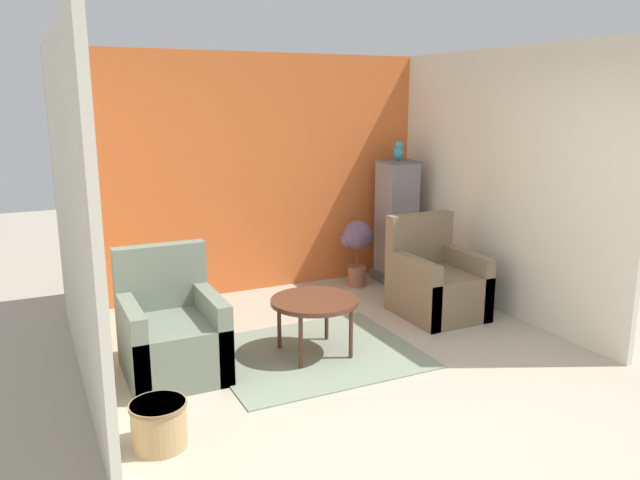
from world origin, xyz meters
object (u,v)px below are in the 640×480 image
(armchair_right, at_px, (435,285))
(birdcage, at_px, (396,223))
(armchair_left, at_px, (172,336))
(coffee_table, at_px, (314,304))
(potted_plant, at_px, (357,243))
(parrot, at_px, (398,151))
(wicker_basket, at_px, (159,423))

(armchair_right, bearing_deg, birdcage, 76.67)
(armchair_left, relative_size, birdcage, 0.69)
(coffee_table, distance_m, armchair_left, 1.20)
(potted_plant, bearing_deg, armchair_right, -78.65)
(birdcage, relative_size, parrot, 6.37)
(coffee_table, relative_size, wicker_basket, 2.06)
(coffee_table, height_order, armchair_left, armchair_left)
(armchair_left, distance_m, potted_plant, 2.88)
(armchair_left, height_order, birdcage, birdcage)
(parrot, bearing_deg, birdcage, -90.00)
(armchair_right, bearing_deg, armchair_left, -175.08)
(potted_plant, height_order, wicker_basket, potted_plant)
(armchair_left, xyz_separation_m, wicker_basket, (-0.32, -1.05, -0.15))
(armchair_left, relative_size, parrot, 4.36)
(coffee_table, bearing_deg, armchair_right, 14.20)
(coffee_table, relative_size, birdcage, 0.51)
(armchair_left, xyz_separation_m, armchair_right, (2.73, 0.24, 0.00))
(wicker_basket, bearing_deg, birdcage, 36.72)
(coffee_table, xyz_separation_m, wicker_basket, (-1.51, -0.90, -0.29))
(parrot, bearing_deg, potted_plant, 179.30)
(armchair_right, xyz_separation_m, birdcage, (0.28, 1.20, 0.39))
(potted_plant, distance_m, wicker_basket, 3.78)
(parrot, bearing_deg, wicker_basket, -143.26)
(armchair_left, xyz_separation_m, birdcage, (3.01, 1.43, 0.39))
(armchair_right, height_order, parrot, parrot)
(parrot, xyz_separation_m, wicker_basket, (-3.34, -2.49, -1.40))
(coffee_table, height_order, potted_plant, potted_plant)
(coffee_table, height_order, parrot, parrot)
(coffee_table, height_order, armchair_right, armchair_right)
(potted_plant, bearing_deg, armchair_left, -149.87)
(coffee_table, distance_m, potted_plant, 2.06)
(coffee_table, distance_m, wicker_basket, 1.78)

